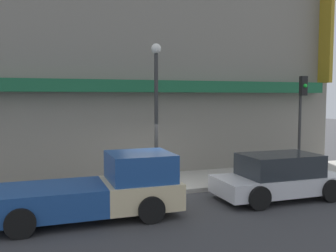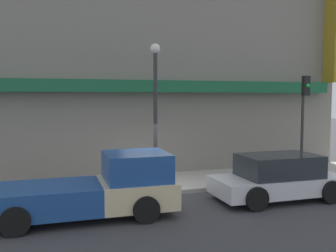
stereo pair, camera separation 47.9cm
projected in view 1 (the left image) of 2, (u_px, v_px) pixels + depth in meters
name	position (u px, v px, depth m)	size (l,w,h in m)	color
ground_plane	(161.00, 196.00, 13.09)	(80.00, 80.00, 0.00)	#38383A
sidewalk	(149.00, 184.00, 14.57)	(36.00, 3.16, 0.16)	#ADA89E
building	(130.00, 54.00, 17.05)	(19.80, 3.80, 10.91)	gray
pickup_truck	(99.00, 190.00, 10.74)	(5.41, 2.20, 1.82)	beige
parked_car	(279.00, 177.00, 12.75)	(4.45, 2.09, 1.53)	silver
fire_hydrant	(263.00, 170.00, 15.26)	(0.17, 0.17, 0.65)	#196633
street_lamp	(156.00, 98.00, 13.33)	(0.36, 0.36, 5.20)	#2D2D2D
traffic_light	(301.00, 108.00, 15.59)	(0.28, 0.42, 4.17)	#2D2D2D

